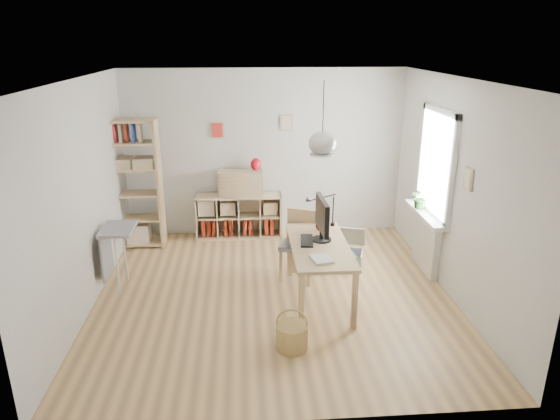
{
  "coord_description": "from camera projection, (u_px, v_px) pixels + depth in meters",
  "views": [
    {
      "loc": [
        -0.35,
        -5.71,
        3.14
      ],
      "look_at": [
        0.1,
        0.3,
        1.05
      ],
      "focal_mm": 32.0,
      "sensor_mm": 36.0,
      "label": 1
    }
  ],
  "objects": [
    {
      "name": "chair",
      "position": [
        300.0,
        241.0,
        6.76
      ],
      "size": [
        0.59,
        0.59,
        0.93
      ],
      "rotation": [
        0.0,
        0.0,
        -0.39
      ],
      "color": "gray",
      "rests_on": "ground"
    },
    {
      "name": "keyboard",
      "position": [
        307.0,
        241.0,
        6.17
      ],
      "size": [
        0.2,
        0.42,
        0.02
      ],
      "primitive_type": "cube",
      "rotation": [
        0.0,
        0.0,
        -0.11
      ],
      "color": "black",
      "rests_on": "desk"
    },
    {
      "name": "drawer_chest",
      "position": [
        241.0,
        183.0,
        8.02
      ],
      "size": [
        0.73,
        0.38,
        0.4
      ],
      "primitive_type": "cube",
      "rotation": [
        0.0,
        0.0,
        -0.08
      ],
      "color": "#D5B88C",
      "rests_on": "cube_shelf"
    },
    {
      "name": "ground",
      "position": [
        274.0,
        295.0,
        6.43
      ],
      "size": [
        4.5,
        4.5,
        0.0
      ],
      "primitive_type": "plane",
      "color": "tan",
      "rests_on": "ground"
    },
    {
      "name": "tall_bookshelf",
      "position": [
        134.0,
        179.0,
        7.62
      ],
      "size": [
        0.8,
        0.38,
        2.0
      ],
      "color": "tan",
      "rests_on": "ground"
    },
    {
      "name": "potted_plant",
      "position": [
        421.0,
        197.0,
        6.98
      ],
      "size": [
        0.32,
        0.28,
        0.31
      ],
      "primitive_type": "imported",
      "rotation": [
        0.0,
        0.0,
        0.14
      ],
      "color": "#285821",
      "rests_on": "windowsill"
    },
    {
      "name": "cube_shelf",
      "position": [
        238.0,
        219.0,
        8.26
      ],
      "size": [
        1.4,
        0.38,
        0.72
      ],
      "color": "#D5B88C",
      "rests_on": "ground"
    },
    {
      "name": "task_lamp",
      "position": [
        319.0,
        206.0,
        6.52
      ],
      "size": [
        0.41,
        0.15,
        0.44
      ],
      "color": "black",
      "rests_on": "desk"
    },
    {
      "name": "windowsill",
      "position": [
        426.0,
        214.0,
        6.88
      ],
      "size": [
        0.22,
        1.2,
        0.06
      ],
      "primitive_type": "cube",
      "color": "white",
      "rests_on": "radiator"
    },
    {
      "name": "yarn_ball",
      "position": [
        321.0,
        226.0,
        6.49
      ],
      "size": [
        0.13,
        0.13,
        0.13
      ],
      "primitive_type": "sphere",
      "color": "#4A0916",
      "rests_on": "desk"
    },
    {
      "name": "wicker_basket",
      "position": [
        292.0,
        336.0,
        5.28
      ],
      "size": [
        0.34,
        0.34,
        0.47
      ],
      "rotation": [
        0.0,
        0.0,
        -0.17
      ],
      "color": "#AE894E",
      "rests_on": "ground"
    },
    {
      "name": "radiator",
      "position": [
        426.0,
        243.0,
        7.02
      ],
      "size": [
        0.1,
        0.8,
        0.8
      ],
      "primitive_type": "cube",
      "color": "silver",
      "rests_on": "ground"
    },
    {
      "name": "storage_chest",
      "position": [
        345.0,
        255.0,
        7.18
      ],
      "size": [
        0.66,
        0.7,
        0.53
      ],
      "rotation": [
        0.0,
        0.0,
        -0.33
      ],
      "color": "#B7B6B2",
      "rests_on": "ground"
    },
    {
      "name": "red_vase",
      "position": [
        256.0,
        164.0,
        7.94
      ],
      "size": [
        0.17,
        0.17,
        0.21
      ],
      "primitive_type": "ellipsoid",
      "color": "#AB0E1A",
      "rests_on": "drawer_chest"
    },
    {
      "name": "desk",
      "position": [
        319.0,
        251.0,
        6.11
      ],
      "size": [
        0.7,
        1.5,
        0.75
      ],
      "color": "tan",
      "rests_on": "ground"
    },
    {
      "name": "side_table",
      "position": [
        114.0,
        241.0,
        6.4
      ],
      "size": [
        0.4,
        0.55,
        0.85
      ],
      "color": "gray",
      "rests_on": "ground"
    },
    {
      "name": "window_unit",
      "position": [
        437.0,
        163.0,
        6.65
      ],
      "size": [
        0.07,
        1.16,
        1.46
      ],
      "color": "white",
      "rests_on": "ground"
    },
    {
      "name": "monitor",
      "position": [
        322.0,
        217.0,
        6.11
      ],
      "size": [
        0.25,
        0.62,
        0.54
      ],
      "rotation": [
        0.0,
        0.0,
        0.03
      ],
      "color": "black",
      "rests_on": "desk"
    },
    {
      "name": "paper_tray",
      "position": [
        322.0,
        259.0,
        5.65
      ],
      "size": [
        0.27,
        0.31,
        0.03
      ],
      "primitive_type": "cube",
      "rotation": [
        0.0,
        0.0,
        0.22
      ],
      "color": "white",
      "rests_on": "desk"
    },
    {
      "name": "room_shell",
      "position": [
        322.0,
        143.0,
        5.67
      ],
      "size": [
        4.5,
        4.5,
        4.5
      ],
      "color": "silver",
      "rests_on": "ground"
    }
  ]
}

